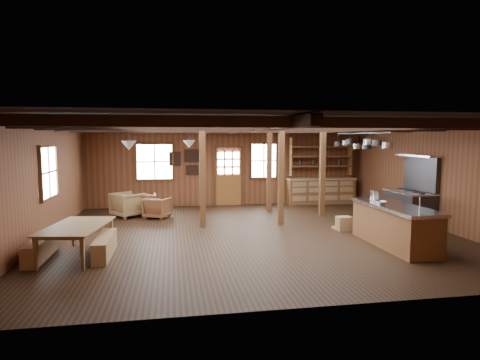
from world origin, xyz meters
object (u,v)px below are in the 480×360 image
(armchair_b, at_px, (157,208))
(kitchen_island, at_px, (394,225))
(commercial_range, at_px, (411,202))
(armchair_a, at_px, (144,204))
(dining_table, at_px, (79,241))
(armchair_c, at_px, (128,205))

(armchair_b, bearing_deg, kitchen_island, 168.15)
(commercial_range, bearing_deg, armchair_a, 160.81)
(armchair_b, bearing_deg, armchair_a, -28.16)
(kitchen_island, xyz_separation_m, commercial_range, (1.75, 2.10, 0.16))
(dining_table, bearing_deg, armchair_a, -3.76)
(kitchen_island, height_order, armchair_c, kitchen_island)
(dining_table, relative_size, armchair_c, 2.23)
(armchair_c, bearing_deg, kitchen_island, -165.88)
(armchair_a, relative_size, armchair_b, 1.07)
(kitchen_island, xyz_separation_m, dining_table, (-6.80, 0.31, -0.15))
(dining_table, distance_m, armchair_b, 4.09)
(kitchen_island, relative_size, armchair_a, 3.37)
(armchair_b, xyz_separation_m, armchair_c, (-0.90, 0.36, 0.06))
(dining_table, distance_m, armchair_a, 4.53)
(kitchen_island, height_order, armchair_b, kitchen_island)
(dining_table, relative_size, armchair_a, 2.50)
(kitchen_island, bearing_deg, commercial_range, 49.03)
(commercial_range, distance_m, armchair_b, 7.40)
(dining_table, bearing_deg, armchair_c, 1.79)
(commercial_range, xyz_separation_m, armchair_a, (-7.54, 2.62, -0.29))
(kitchen_island, xyz_separation_m, armchair_a, (-5.79, 4.73, -0.14))
(kitchen_island, relative_size, commercial_range, 1.28)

